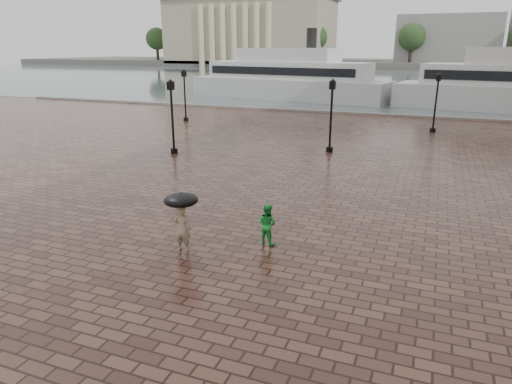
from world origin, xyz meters
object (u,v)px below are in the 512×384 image
(child_pedestrian, at_px, (267,224))
(ferry_near, at_px, (288,78))
(adult_pedestrian, at_px, (183,229))
(street_lamps, at_px, (280,106))

(child_pedestrian, relative_size, ferry_near, 0.05)
(child_pedestrian, height_order, ferry_near, ferry_near)
(child_pedestrian, distance_m, ferry_near, 46.35)
(ferry_near, bearing_deg, adult_pedestrian, -66.59)
(adult_pedestrian, height_order, child_pedestrian, adult_pedestrian)
(street_lamps, height_order, child_pedestrian, street_lamps)
(street_lamps, height_order, adult_pedestrian, street_lamps)
(street_lamps, bearing_deg, adult_pedestrian, -80.46)
(child_pedestrian, xyz_separation_m, ferry_near, (-13.31, 44.35, 1.89))
(ferry_near, bearing_deg, child_pedestrian, -63.32)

